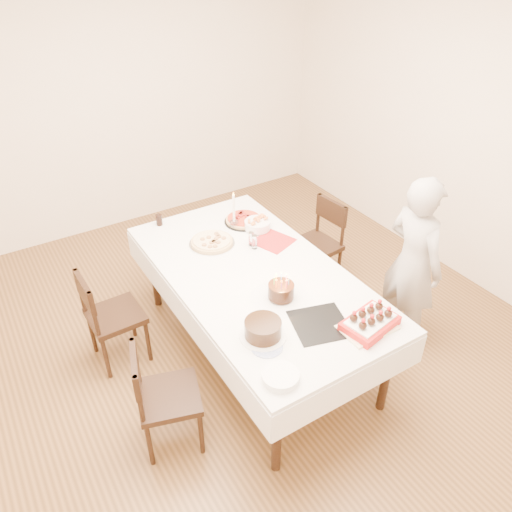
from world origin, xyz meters
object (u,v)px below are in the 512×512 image
strawberry_box (370,322)px  taper_candle (234,210)px  birthday_cake (281,287)px  person (413,263)px  chair_right_savory (315,246)px  chair_left_savory (115,316)px  pizza_white (212,242)px  cola_glass (159,220)px  dining_table (256,313)px  pasta_bowl (257,225)px  layer_cake (263,329)px  chair_left_dessert (169,397)px  pizza_pepperoni (244,220)px

strawberry_box → taper_candle: bearing=94.5°
birthday_cake → person: bearing=-7.4°
taper_candle → strawberry_box: bearing=-85.5°
chair_right_savory → chair_left_savory: 1.83m
chair_left_savory → pizza_white: size_ratio=2.30×
taper_candle → cola_glass: bearing=143.9°
chair_right_savory → strawberry_box: bearing=-120.7°
dining_table → chair_right_savory: bearing=27.1°
pizza_white → pasta_bowl: 0.42m
person → pasta_bowl: bearing=39.7°
taper_candle → layer_cake: 1.29m
chair_left_savory → birthday_cake: (0.91, -0.82, 0.44)m
chair_right_savory → person: (0.18, -0.93, 0.30)m
cola_glass → dining_table: bearing=-72.2°
cola_glass → pizza_white: bearing=-64.7°
pizza_white → taper_candle: bearing=24.5°
chair_right_savory → chair_left_dessert: chair_right_savory is taller
chair_right_savory → taper_candle: taper_candle is taller
person → layer_cake: size_ratio=4.94×
person → cola_glass: size_ratio=14.97×
chair_right_savory → layer_cake: (-1.21, -1.03, 0.40)m
dining_table → birthday_cake: size_ratio=12.36×
chair_right_savory → taper_candle: 0.90m
dining_table → person: person is taller
pizza_white → pizza_pepperoni: (0.38, 0.16, 0.00)m
chair_left_dessert → layer_cake: layer_cake is taller
person → strawberry_box: person is taller
cola_glass → pizza_pepperoni: bearing=-28.0°
pizza_pepperoni → strawberry_box: size_ratio=0.93×
chair_right_savory → chair_left_savory: size_ratio=1.01×
cola_glass → chair_right_savory: bearing=-23.2°
chair_left_dessert → person: 2.00m
pizza_white → chair_left_savory: bearing=-179.4°
cola_glass → pasta_bowl: bearing=-36.7°
taper_candle → strawberry_box: (0.12, -1.47, -0.12)m
chair_right_savory → pizza_white: chair_right_savory is taller
chair_right_savory → strawberry_box: 1.50m
strawberry_box → cola_glass: bearing=108.5°
strawberry_box → pasta_bowl: bearing=88.6°
chair_right_savory → pizza_pepperoni: 0.74m
dining_table → person: (1.09, -0.46, 0.33)m
strawberry_box → pizza_white: bearing=105.9°
person → taper_candle: (-0.91, 1.09, 0.21)m
dining_table → taper_candle: (0.18, 0.63, 0.54)m
dining_table → chair_right_savory: (0.91, 0.46, 0.04)m
pizza_pepperoni → chair_left_savory: bearing=-172.1°
dining_table → layer_cake: (-0.30, -0.57, 0.43)m
birthday_cake → pasta_bowl: bearing=68.0°
dining_table → chair_right_savory: 1.02m
chair_right_savory → cola_glass: cola_glass is taller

